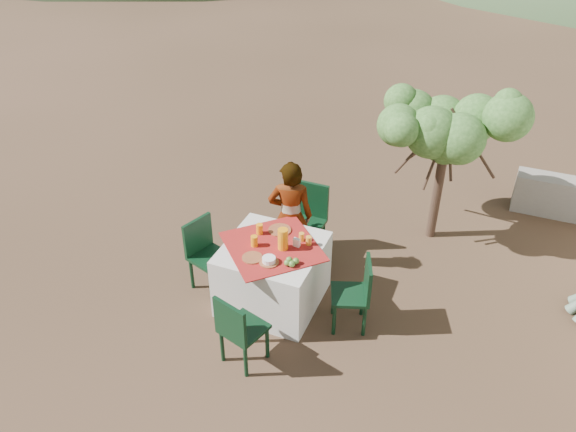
% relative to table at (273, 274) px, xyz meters
% --- Properties ---
extents(ground, '(160.00, 160.00, 0.00)m').
position_rel_table_xyz_m(ground, '(0.05, -0.25, -0.38)').
color(ground, '#382919').
rests_on(ground, ground).
extents(table, '(1.30, 1.30, 0.76)m').
position_rel_table_xyz_m(table, '(0.00, 0.00, 0.00)').
color(table, silver).
rests_on(table, ground).
extents(chair_far, '(0.44, 0.44, 0.95)m').
position_rel_table_xyz_m(chair_far, '(0.03, 0.99, 0.15)').
color(chair_far, black).
rests_on(chair_far, ground).
extents(chair_near, '(0.48, 0.48, 0.84)m').
position_rel_table_xyz_m(chair_near, '(0.07, -0.98, 0.09)').
color(chair_near, black).
rests_on(chair_near, ground).
extents(chair_left, '(0.51, 0.51, 0.87)m').
position_rel_table_xyz_m(chair_left, '(-0.82, -0.04, 0.10)').
color(chair_left, black).
rests_on(chair_left, ground).
extents(chair_right, '(0.49, 0.49, 0.84)m').
position_rel_table_xyz_m(chair_right, '(0.96, -0.02, 0.08)').
color(chair_right, black).
rests_on(chair_right, ground).
extents(person, '(0.61, 0.49, 1.43)m').
position_rel_table_xyz_m(person, '(-0.06, 0.66, 0.34)').
color(person, '#8C6651').
rests_on(person, ground).
extents(shrub_tree, '(1.55, 1.53, 1.83)m').
position_rel_table_xyz_m(shrub_tree, '(1.47, 2.02, 1.06)').
color(shrub_tree, '#3E2C1F').
rests_on(shrub_tree, ground).
extents(plate_far, '(0.26, 0.26, 0.01)m').
position_rel_table_xyz_m(plate_far, '(-0.04, 0.29, 0.39)').
color(plate_far, brown).
rests_on(plate_far, table).
extents(plate_near, '(0.22, 0.22, 0.01)m').
position_rel_table_xyz_m(plate_near, '(-0.11, -0.27, 0.39)').
color(plate_near, brown).
rests_on(plate_near, table).
extents(glass_far, '(0.07, 0.07, 0.12)m').
position_rel_table_xyz_m(glass_far, '(-0.22, 0.16, 0.44)').
color(glass_far, orange).
rests_on(glass_far, table).
extents(glass_near, '(0.08, 0.08, 0.12)m').
position_rel_table_xyz_m(glass_near, '(-0.18, -0.07, 0.44)').
color(glass_near, orange).
rests_on(glass_near, table).
extents(juice_pitcher, '(0.11, 0.11, 0.24)m').
position_rel_table_xyz_m(juice_pitcher, '(0.12, 0.00, 0.50)').
color(juice_pitcher, orange).
rests_on(juice_pitcher, table).
extents(bowl_plate, '(0.21, 0.21, 0.01)m').
position_rel_table_xyz_m(bowl_plate, '(0.08, -0.27, 0.39)').
color(bowl_plate, brown).
rests_on(bowl_plate, table).
extents(white_bowl, '(0.14, 0.14, 0.05)m').
position_rel_table_xyz_m(white_bowl, '(0.08, -0.27, 0.42)').
color(white_bowl, white).
rests_on(white_bowl, bowl_plate).
extents(jar_left, '(0.06, 0.06, 0.10)m').
position_rel_table_xyz_m(jar_left, '(0.35, 0.17, 0.43)').
color(jar_left, orange).
rests_on(jar_left, table).
extents(jar_right, '(0.06, 0.06, 0.10)m').
position_rel_table_xyz_m(jar_right, '(0.25, 0.21, 0.43)').
color(jar_right, orange).
rests_on(jar_right, table).
extents(napkin_holder, '(0.08, 0.05, 0.09)m').
position_rel_table_xyz_m(napkin_holder, '(0.24, 0.10, 0.43)').
color(napkin_holder, white).
rests_on(napkin_holder, table).
extents(fruit_cluster, '(0.14, 0.13, 0.07)m').
position_rel_table_xyz_m(fruit_cluster, '(0.30, -0.22, 0.42)').
color(fruit_cluster, '#54812F').
rests_on(fruit_cluster, table).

